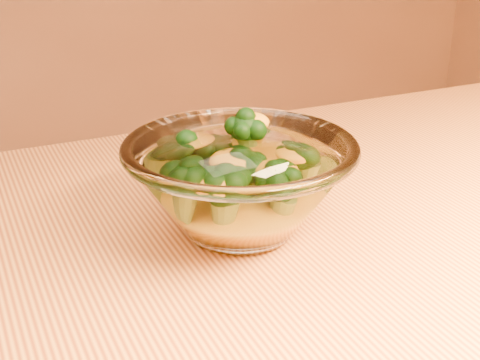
# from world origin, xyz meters

# --- Properties ---
(glass_bowl) EXTENTS (0.19, 0.19, 0.08)m
(glass_bowl) POSITION_xyz_m (0.09, 0.12, 0.79)
(glass_bowl) COLOR white
(glass_bowl) RESTS_ON table
(cheese_sauce) EXTENTS (0.10, 0.10, 0.03)m
(cheese_sauce) POSITION_xyz_m (0.09, 0.12, 0.78)
(cheese_sauce) COLOR orange
(cheese_sauce) RESTS_ON glass_bowl
(broccoli_heap) EXTENTS (0.12, 0.11, 0.07)m
(broccoli_heap) POSITION_xyz_m (0.08, 0.13, 0.80)
(broccoli_heap) COLOR black
(broccoli_heap) RESTS_ON cheese_sauce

